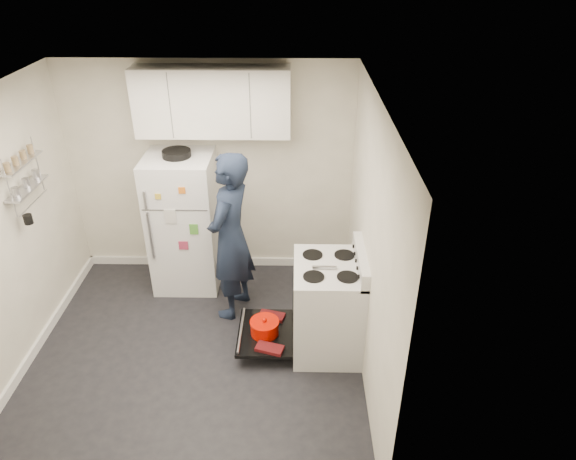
{
  "coord_description": "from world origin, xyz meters",
  "views": [
    {
      "loc": [
        0.96,
        -3.76,
        3.57
      ],
      "look_at": [
        0.89,
        0.63,
        1.05
      ],
      "focal_mm": 32.0,
      "sensor_mm": 36.0,
      "label": 1
    }
  ],
  "objects_px": {
    "electric_range": "(326,308)",
    "refrigerator": "(184,222)",
    "person": "(230,237)",
    "open_oven_door": "(265,330)"
  },
  "relations": [
    {
      "from": "refrigerator",
      "to": "person",
      "type": "distance_m",
      "value": 0.8
    },
    {
      "from": "refrigerator",
      "to": "open_oven_door",
      "type": "bearing_deg",
      "value": -49.22
    },
    {
      "from": "electric_range",
      "to": "person",
      "type": "bearing_deg",
      "value": 149.66
    },
    {
      "from": "person",
      "to": "electric_range",
      "type": "bearing_deg",
      "value": 77.72
    },
    {
      "from": "electric_range",
      "to": "person",
      "type": "relative_size",
      "value": 0.6
    },
    {
      "from": "open_oven_door",
      "to": "person",
      "type": "xyz_separation_m",
      "value": [
        -0.37,
        0.58,
        0.72
      ]
    },
    {
      "from": "electric_range",
      "to": "open_oven_door",
      "type": "xyz_separation_m",
      "value": [
        -0.59,
        -0.01,
        -0.28
      ]
    },
    {
      "from": "refrigerator",
      "to": "person",
      "type": "height_order",
      "value": "person"
    },
    {
      "from": "open_oven_door",
      "to": "refrigerator",
      "type": "distance_m",
      "value": 1.59
    },
    {
      "from": "electric_range",
      "to": "refrigerator",
      "type": "bearing_deg",
      "value": 144.65
    }
  ]
}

